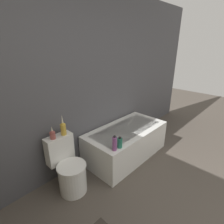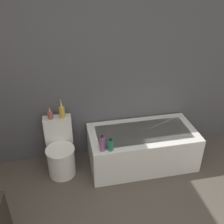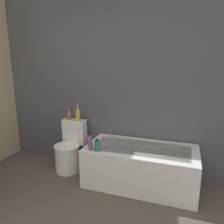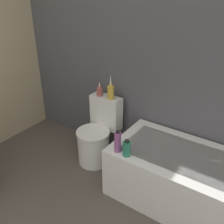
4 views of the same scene
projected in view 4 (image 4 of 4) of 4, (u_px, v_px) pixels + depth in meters
The scene contains 7 objects.
wall_back_tiled at pixel (141, 47), 2.60m from camera, with size 6.40×0.06×2.60m.
bathtub at pixel (188, 181), 2.39m from camera, with size 1.44×0.72×0.52m.
toilet at pixel (97, 137), 2.98m from camera, with size 0.37×0.51×0.73m.
vase_gold at pixel (99, 91), 2.91m from camera, with size 0.07×0.07×0.17m.
vase_silver at pixel (110, 91), 2.81m from camera, with size 0.07×0.07×0.28m.
shampoo_bottle_tall at pixel (117, 142), 2.32m from camera, with size 0.06×0.06×0.21m.
shampoo_bottle_short at pixel (126, 149), 2.28m from camera, with size 0.07×0.07×0.16m.
Camera 4 is at (1.23, 0.00, 1.93)m, focal length 42.00 mm.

